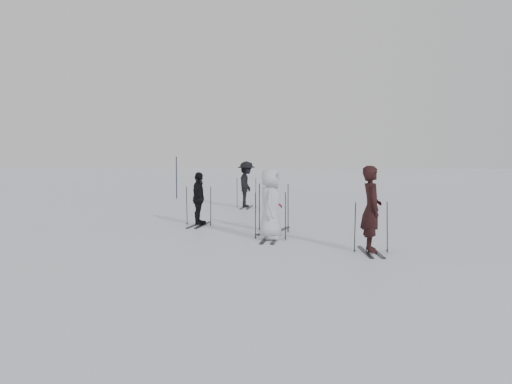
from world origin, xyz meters
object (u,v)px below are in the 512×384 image
at_px(skier_red, 274,204).
at_px(piste_marker, 176,178).
at_px(skier_grey, 270,205).
at_px(skier_uphill_far, 246,185).
at_px(skier_uphill_left, 199,199).
at_px(skier_near_dark, 371,210).

relative_size(skier_red, piste_marker, 0.76).
height_order(skier_grey, piste_marker, piste_marker).
bearing_deg(skier_uphill_far, skier_uphill_left, 173.05).
xyz_separation_m(skier_near_dark, piste_marker, (-6.43, 14.42, 0.06)).
relative_size(skier_red, skier_grey, 0.85).
bearing_deg(piste_marker, skier_red, -68.55).
relative_size(skier_grey, piste_marker, 0.89).
distance_m(skier_red, skier_grey, 1.48).
bearing_deg(skier_red, skier_uphill_far, 27.72).
xyz_separation_m(skier_red, piste_marker, (-4.37, 11.13, 0.24)).
bearing_deg(skier_grey, skier_uphill_left, 44.83).
bearing_deg(skier_uphill_far, skier_red, -166.10).
relative_size(skier_near_dark, skier_grey, 1.06).
height_order(skier_uphill_far, piste_marker, piste_marker).
xyz_separation_m(skier_uphill_left, skier_uphill_far, (1.26, 5.51, 0.12)).
bearing_deg(piste_marker, skier_uphill_far, -51.78).
bearing_deg(piste_marker, skier_grey, -71.28).
bearing_deg(skier_grey, skier_red, 3.24).
xyz_separation_m(skier_near_dark, skier_uphill_far, (-3.01, 10.07, -0.03)).
height_order(skier_grey, skier_uphill_left, skier_grey).
xyz_separation_m(skier_grey, skier_uphill_far, (-0.84, 8.25, 0.02)).
distance_m(skier_near_dark, skier_uphill_left, 6.25).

